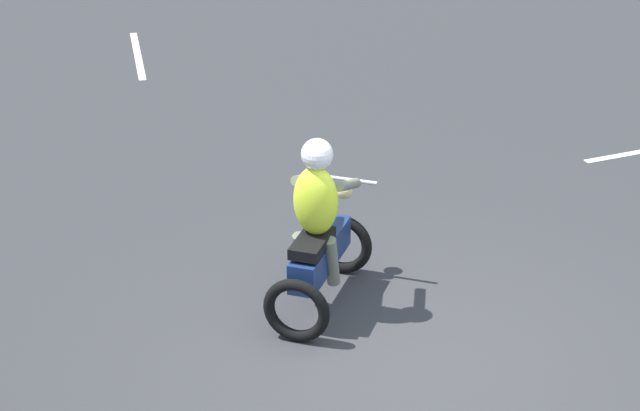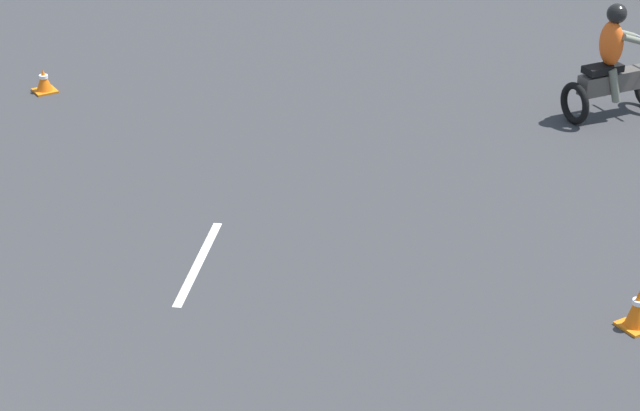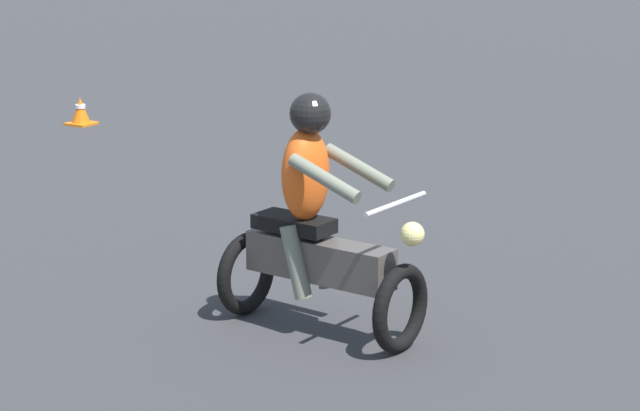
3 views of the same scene
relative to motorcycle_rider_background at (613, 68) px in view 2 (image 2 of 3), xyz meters
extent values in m
torus|color=black|center=(-0.05, -0.61, -0.43)|extent=(0.61, 0.15, 0.60)
cube|color=#4C4742|center=(0.00, 0.03, -0.21)|extent=(0.34, 1.12, 0.28)
cube|color=black|center=(-0.02, -0.18, 0.01)|extent=(0.31, 0.58, 0.10)
ellipsoid|color=#EA5919|center=(-0.01, -0.08, 0.37)|extent=(0.42, 0.31, 0.64)
cylinder|color=slate|center=(0.22, 0.20, 0.42)|extent=(0.14, 0.55, 0.27)
cylinder|color=slate|center=(-0.18, 0.23, 0.42)|extent=(0.14, 0.55, 0.27)
cylinder|color=slate|center=(0.13, -0.08, -0.21)|extent=(0.14, 0.25, 0.51)
cylinder|color=slate|center=(-0.15, -0.05, -0.21)|extent=(0.14, 0.25, 0.51)
sphere|color=black|center=(0.00, -0.04, 0.79)|extent=(0.30, 0.30, 0.28)
cube|color=orange|center=(-5.06, -6.55, -0.71)|extent=(0.32, 0.32, 0.03)
cone|color=orange|center=(-5.06, -6.55, -0.53)|extent=(0.24, 0.24, 0.32)
cylinder|color=white|center=(-5.06, -6.55, -0.49)|extent=(0.13, 0.13, 0.05)
cube|color=orange|center=(4.36, -3.68, -0.71)|extent=(0.32, 0.32, 0.03)
cone|color=orange|center=(4.36, -3.68, -0.49)|extent=(0.24, 0.24, 0.41)
cylinder|color=white|center=(4.36, -3.68, -0.43)|extent=(0.13, 0.13, 0.05)
cube|color=silver|center=(0.84, -6.91, -0.72)|extent=(1.55, 1.32, 0.01)
camera|label=1|loc=(-6.06, -10.74, 4.99)|focal=70.00mm
camera|label=2|loc=(11.94, -12.04, 6.08)|focal=70.00mm
camera|label=3|loc=(6.99, 4.17, 2.26)|focal=70.00mm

